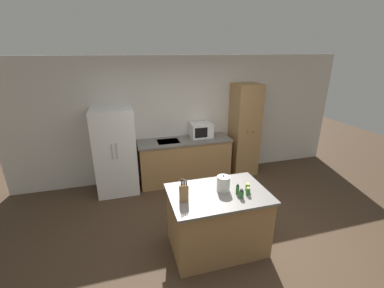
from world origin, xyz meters
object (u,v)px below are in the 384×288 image
(knife_block, at_px, (184,193))
(kettle, at_px, (223,183))
(pantry_cabinet, at_px, (244,130))
(spice_bottle_green_herb, at_px, (248,187))
(refrigerator, at_px, (115,151))
(spice_bottle_short_red, at_px, (248,191))
(spice_bottle_amber_oil, at_px, (238,189))
(microwave, at_px, (201,130))
(spice_bottle_tall_dark, at_px, (241,194))

(knife_block, relative_size, kettle, 1.41)
(pantry_cabinet, relative_size, spice_bottle_green_herb, 19.18)
(refrigerator, distance_m, knife_block, 2.29)
(spice_bottle_short_red, height_order, spice_bottle_amber_oil, spice_bottle_amber_oil)
(refrigerator, bearing_deg, microwave, 4.40)
(spice_bottle_tall_dark, xyz_separation_m, spice_bottle_short_red, (0.12, 0.04, -0.01))
(refrigerator, distance_m, spice_bottle_tall_dark, 2.74)
(spice_bottle_short_red, distance_m, spice_bottle_green_herb, 0.10)
(microwave, distance_m, spice_bottle_short_red, 2.36)
(knife_block, bearing_deg, spice_bottle_short_red, -5.72)
(refrigerator, relative_size, microwave, 3.75)
(refrigerator, distance_m, kettle, 2.47)
(microwave, relative_size, spice_bottle_green_herb, 4.25)
(refrigerator, xyz_separation_m, pantry_cabinet, (2.78, 0.07, 0.17))
(spice_bottle_amber_oil, bearing_deg, spice_bottle_short_red, -26.60)
(pantry_cabinet, height_order, microwave, pantry_cabinet)
(pantry_cabinet, distance_m, spice_bottle_short_red, 2.53)
(microwave, distance_m, spice_bottle_tall_dark, 2.40)
(refrigerator, bearing_deg, spice_bottle_green_herb, -50.80)
(spice_bottle_green_herb, bearing_deg, spice_bottle_amber_oil, -169.04)
(spice_bottle_short_red, bearing_deg, kettle, 143.84)
(spice_bottle_green_herb, bearing_deg, spice_bottle_short_red, -113.91)
(spice_bottle_tall_dark, distance_m, spice_bottle_green_herb, 0.21)
(refrigerator, xyz_separation_m, knife_block, (0.83, -2.13, 0.17))
(spice_bottle_green_herb, relative_size, kettle, 0.46)
(refrigerator, height_order, knife_block, refrigerator)
(spice_bottle_short_red, relative_size, spice_bottle_green_herb, 0.99)
(pantry_cabinet, distance_m, microwave, 0.99)
(refrigerator, xyz_separation_m, kettle, (1.41, -2.01, 0.15))
(microwave, xyz_separation_m, spice_bottle_green_herb, (-0.06, -2.26, -0.14))
(knife_block, bearing_deg, spice_bottle_tall_dark, -9.62)
(spice_bottle_amber_oil, bearing_deg, refrigerator, 125.99)
(pantry_cabinet, height_order, spice_bottle_short_red, pantry_cabinet)
(spice_bottle_tall_dark, height_order, spice_bottle_amber_oil, spice_bottle_amber_oil)
(spice_bottle_short_red, bearing_deg, refrigerator, 127.31)
(spice_bottle_tall_dark, height_order, spice_bottle_short_red, spice_bottle_tall_dark)
(spice_bottle_tall_dark, distance_m, kettle, 0.29)
(spice_bottle_tall_dark, relative_size, kettle, 0.52)
(microwave, bearing_deg, spice_bottle_amber_oil, -95.67)
(knife_block, distance_m, spice_bottle_green_herb, 0.90)
(spice_bottle_green_herb, bearing_deg, spice_bottle_tall_dark, -140.14)
(spice_bottle_short_red, distance_m, spice_bottle_amber_oil, 0.14)
(pantry_cabinet, bearing_deg, microwave, 176.02)
(microwave, bearing_deg, spice_bottle_green_herb, -91.57)
(knife_block, bearing_deg, refrigerator, 111.38)
(microwave, xyz_separation_m, knife_block, (-0.96, -2.26, -0.07))
(pantry_cabinet, relative_size, spice_bottle_tall_dark, 17.03)
(microwave, relative_size, knife_block, 1.39)
(spice_bottle_tall_dark, height_order, kettle, kettle)
(refrigerator, height_order, spice_bottle_tall_dark, refrigerator)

